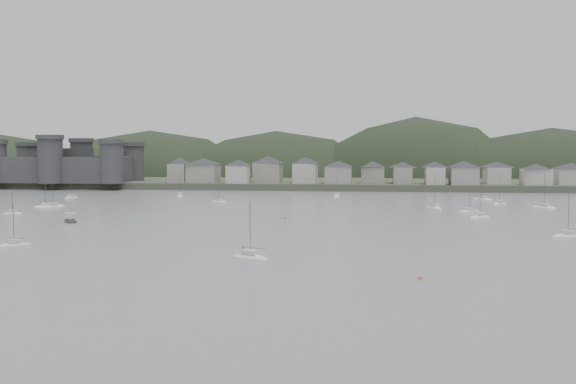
# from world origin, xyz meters

# --- Properties ---
(ground) EXTENTS (900.00, 900.00, 0.00)m
(ground) POSITION_xyz_m (0.00, 0.00, 0.00)
(ground) COLOR slate
(ground) RESTS_ON ground
(far_shore_land) EXTENTS (900.00, 250.00, 3.00)m
(far_shore_land) POSITION_xyz_m (0.00, 295.00, 1.50)
(far_shore_land) COLOR #383D2D
(far_shore_land) RESTS_ON ground
(forested_ridge) EXTENTS (851.55, 103.94, 102.57)m
(forested_ridge) POSITION_xyz_m (4.83, 269.40, -11.28)
(forested_ridge) COLOR black
(forested_ridge) RESTS_ON ground
(castle) EXTENTS (66.00, 43.00, 20.00)m
(castle) POSITION_xyz_m (-120.00, 179.80, 10.96)
(castle) COLOR #363638
(castle) RESTS_ON far_shore_land
(waterfront_town) EXTENTS (451.48, 28.46, 12.92)m
(waterfront_town) POSITION_xyz_m (50.59, 183.34, 8.66)
(waterfront_town) COLOR gray
(waterfront_town) RESTS_ON far_shore_land
(sailboat_lead) EXTENTS (3.69, 8.21, 10.84)m
(sailboat_lead) POSITION_xyz_m (-88.46, 118.82, 0.18)
(sailboat_lead) COLOR silver
(sailboat_lead) RESTS_ON ground
(moored_fleet) EXTENTS (265.89, 160.01, 13.06)m
(moored_fleet) POSITION_xyz_m (-0.84, 60.61, 0.18)
(moored_fleet) COLOR silver
(moored_fleet) RESTS_ON ground
(motor_launch_far) EXTENTS (6.93, 8.16, 3.90)m
(motor_launch_far) POSITION_xyz_m (-52.23, 43.53, 0.29)
(motor_launch_far) COLOR black
(motor_launch_far) RESTS_ON ground
(mooring_buoys) EXTENTS (112.37, 97.98, 0.70)m
(mooring_buoys) POSITION_xyz_m (-19.30, 30.44, 0.15)
(mooring_buoys) COLOR #CC6644
(mooring_buoys) RESTS_ON ground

